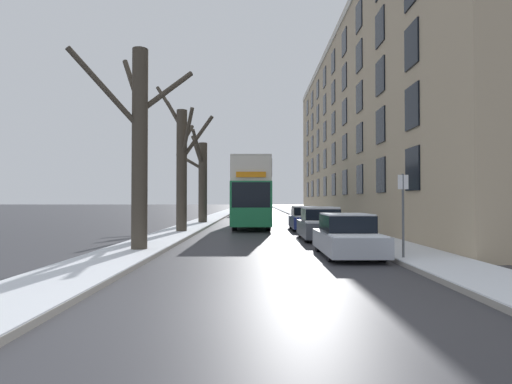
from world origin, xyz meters
The scene contains 14 objects.
ground_plane centered at (0.00, 0.00, 0.00)m, with size 320.00×320.00×0.00m, color #38383D.
sidewalk_left centered at (-4.86, 53.00, 0.08)m, with size 2.25×130.00×0.16m.
sidewalk_right centered at (4.86, 53.00, 0.08)m, with size 2.25×130.00×0.16m.
terrace_facade_right centered at (10.48, 25.76, 7.94)m, with size 9.10×42.32×15.88m.
bare_tree_left_0 centered at (-4.65, 7.22, 3.96)m, with size 3.89×2.75×7.35m.
bare_tree_left_1 centered at (-4.63, 15.43, 4.00)m, with size 3.64×3.06×8.71m.
bare_tree_left_2 centered at (-4.73, 24.31, 3.63)m, with size 2.47×3.76×7.16m.
double_decker_bus centered at (-0.73, 20.98, 2.58)m, with size 2.48×10.36×4.57m.
parked_car_0 centered at (2.65, 6.45, 0.66)m, with size 1.80×3.94×1.44m.
parked_car_1 centered at (2.65, 12.06, 0.72)m, with size 1.88×3.98×1.58m.
parked_car_2 centered at (2.65, 18.24, 0.69)m, with size 1.76×4.00×1.51m.
oncoming_van centered at (-1.93, 42.58, 1.32)m, with size 2.03×5.11×2.45m.
pedestrian_left_sidewalk centered at (-5.20, 9.12, 0.87)m, with size 0.35×0.35×1.59m.
street_sign_post centered at (4.04, 5.09, 1.54)m, with size 0.32×0.07×2.70m.
Camera 1 is at (-0.44, -7.06, 1.90)m, focal length 28.00 mm.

